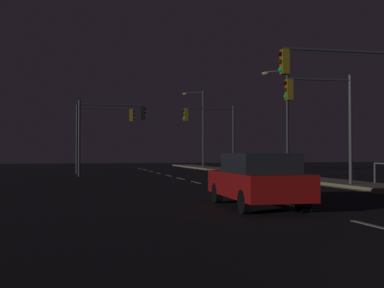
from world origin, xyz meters
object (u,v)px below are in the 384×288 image
object	(u,v)px
traffic_light_mid_left	(102,125)
street_lamp_across_street	(200,122)
car	(257,179)
traffic_light_far_left	(109,123)
traffic_light_far_center	(322,107)
traffic_light_far_right	(345,86)
street_lamp_median	(283,111)
traffic_light_overhead_east	(211,125)

from	to	relation	value
traffic_light_mid_left	street_lamp_across_street	world-z (taller)	street_lamp_across_street
street_lamp_across_street	car	bearing A→B (deg)	-101.72
car	traffic_light_far_left	distance (m)	20.58
traffic_light_far_left	street_lamp_across_street	xyz separation A→B (m)	(9.92, 13.44, 1.12)
traffic_light_far_left	traffic_light_far_center	bearing A→B (deg)	-56.08
traffic_light_far_right	street_lamp_across_street	xyz separation A→B (m)	(1.77, 29.80, 0.59)
traffic_light_far_left	street_lamp_across_street	distance (m)	16.74
traffic_light_far_center	traffic_light_far_right	xyz separation A→B (m)	(-0.71, -3.19, 0.50)
street_lamp_median	traffic_light_far_left	bearing A→B (deg)	155.22
traffic_light_far_left	traffic_light_overhead_east	distance (m)	8.75
street_lamp_median	traffic_light_overhead_east	bearing A→B (deg)	107.34
car	traffic_light_far_center	size ratio (longest dim) A/B	0.87
car	traffic_light_far_center	distance (m)	9.60
traffic_light_mid_left	traffic_light_far_right	world-z (taller)	traffic_light_far_right
traffic_light_overhead_east	street_lamp_across_street	size ratio (longest dim) A/B	0.67
traffic_light_far_center	street_lamp_across_street	distance (m)	26.66
traffic_light_far_center	traffic_light_far_right	bearing A→B (deg)	-102.62
traffic_light_overhead_east	traffic_light_mid_left	xyz separation A→B (m)	(-8.46, 1.00, -0.07)
traffic_light_far_right	street_lamp_median	xyz separation A→B (m)	(2.54, 11.43, 0.08)
street_lamp_median	traffic_light_mid_left	bearing A→B (deg)	140.53
traffic_light_far_center	street_lamp_across_street	size ratio (longest dim) A/B	0.66
traffic_light_overhead_east	street_lamp_across_street	world-z (taller)	street_lamp_across_street
traffic_light_far_left	traffic_light_mid_left	world-z (taller)	traffic_light_mid_left
car	traffic_light_mid_left	distance (m)	24.65
traffic_light_mid_left	street_lamp_across_street	bearing A→B (deg)	42.50
car	traffic_light_overhead_east	bearing A→B (deg)	77.32
traffic_light_far_center	street_lamp_median	distance (m)	8.46
traffic_light_far_left	traffic_light_mid_left	xyz separation A→B (m)	(-0.27, 4.09, 0.09)
traffic_light_mid_left	traffic_light_far_right	bearing A→B (deg)	-67.63
traffic_light_overhead_east	traffic_light_far_left	bearing A→B (deg)	-159.26
car	traffic_light_mid_left	bearing A→B (deg)	97.56
traffic_light_far_right	street_lamp_across_street	size ratio (longest dim) A/B	0.73
car	street_lamp_across_street	xyz separation A→B (m)	(6.97, 33.60, 3.99)
traffic_light_overhead_east	street_lamp_median	bearing A→B (deg)	-72.66
traffic_light_far_left	traffic_light_mid_left	size ratio (longest dim) A/B	0.97
traffic_light_mid_left	traffic_light_far_right	distance (m)	22.13
traffic_light_mid_left	street_lamp_median	xyz separation A→B (m)	(10.96, -9.03, 0.52)
traffic_light_far_center	traffic_light_overhead_east	distance (m)	16.29
traffic_light_far_right	car	bearing A→B (deg)	-143.88
traffic_light_overhead_east	traffic_light_far_right	world-z (taller)	traffic_light_far_right
traffic_light_far_left	car	bearing A→B (deg)	-81.69
car	traffic_light_far_right	world-z (taller)	traffic_light_far_right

